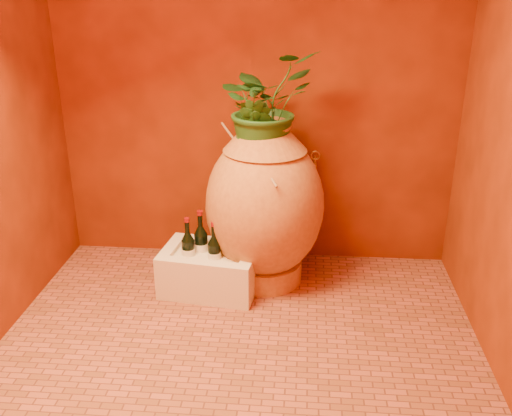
# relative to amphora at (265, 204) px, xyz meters

# --- Properties ---
(floor) EXTENTS (2.50, 2.50, 0.00)m
(floor) POSITION_rel_amphora_xyz_m (-0.08, -0.65, -0.50)
(floor) COLOR #974831
(floor) RESTS_ON ground
(wall_back) EXTENTS (2.50, 0.02, 2.50)m
(wall_back) POSITION_rel_amphora_xyz_m (-0.08, 0.35, 0.75)
(wall_back) COLOR #4F1904
(wall_back) RESTS_ON ground
(amphora) EXTENTS (0.92, 0.92, 1.01)m
(amphora) POSITION_rel_amphora_xyz_m (0.00, 0.00, 0.00)
(amphora) COLOR #B77833
(amphora) RESTS_ON floor
(stone_basin) EXTENTS (0.61, 0.45, 0.27)m
(stone_basin) POSITION_rel_amphora_xyz_m (-0.31, -0.16, -0.38)
(stone_basin) COLOR beige
(stone_basin) RESTS_ON floor
(wine_bottle_a) EXTENTS (0.09, 0.09, 0.35)m
(wine_bottle_a) POSITION_rel_amphora_xyz_m (-0.37, -0.11, -0.24)
(wine_bottle_a) COLOR black
(wine_bottle_a) RESTS_ON stone_basin
(wine_bottle_b) EXTENTS (0.08, 0.08, 0.32)m
(wine_bottle_b) POSITION_rel_amphora_xyz_m (-0.28, -0.20, -0.25)
(wine_bottle_b) COLOR black
(wine_bottle_b) RESTS_ON stone_basin
(wine_bottle_c) EXTENTS (0.08, 0.08, 0.33)m
(wine_bottle_c) POSITION_rel_amphora_xyz_m (-0.44, -0.17, -0.24)
(wine_bottle_c) COLOR black
(wine_bottle_c) RESTS_ON stone_basin
(wall_tap) EXTENTS (0.06, 0.13, 0.15)m
(wall_tap) POSITION_rel_amphora_xyz_m (0.29, 0.28, 0.19)
(wall_tap) COLOR #AF7F28
(wall_tap) RESTS_ON wall_back
(plant_main) EXTENTS (0.72, 0.72, 0.61)m
(plant_main) POSITION_rel_amphora_xyz_m (-0.00, 0.03, 0.59)
(plant_main) COLOR #1B4819
(plant_main) RESTS_ON amphora
(plant_side) EXTENTS (0.28, 0.28, 0.40)m
(plant_side) POSITION_rel_amphora_xyz_m (-0.06, -0.04, 0.45)
(plant_side) COLOR #1B4819
(plant_side) RESTS_ON amphora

